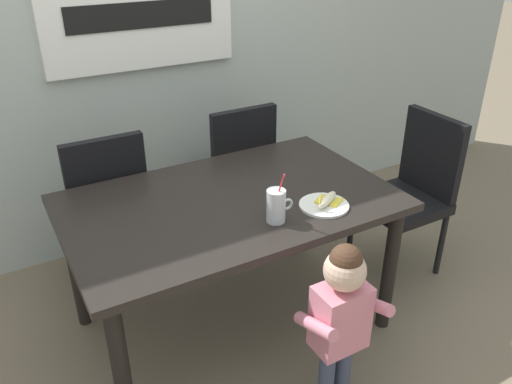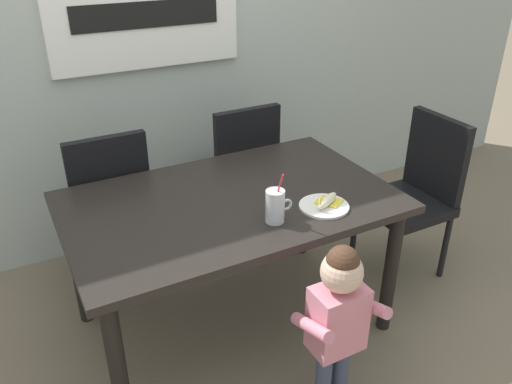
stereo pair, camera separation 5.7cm
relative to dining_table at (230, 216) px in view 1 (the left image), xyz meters
The scene contains 10 objects.
ground_plane 0.67m from the dining_table, ahead, with size 24.00×24.00×0.00m, color #7A6B56.
back_wall 1.38m from the dining_table, 90.01° to the left, with size 6.40×0.17×2.90m.
dining_table is the anchor object (origin of this frame).
dining_chair_left 0.80m from the dining_table, 123.42° to the left, with size 0.44×0.45×0.96m.
dining_chair_right 0.83m from the dining_table, 60.73° to the left, with size 0.44×0.45×0.96m.
dining_chair_far 1.19m from the dining_table, ahead, with size 0.44×0.44×0.96m.
toddler_standing 0.71m from the dining_table, 77.27° to the right, with size 0.33×0.24×0.84m.
milk_cup 0.33m from the dining_table, 72.84° to the right, with size 0.13×0.09×0.25m.
snack_plate 0.45m from the dining_table, 38.84° to the right, with size 0.23×0.23×0.01m, color white.
peeled_banana 0.47m from the dining_table, 37.80° to the right, with size 0.18×0.14×0.07m.
Camera 1 is at (-0.95, -1.92, 1.93)m, focal length 36.25 mm.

